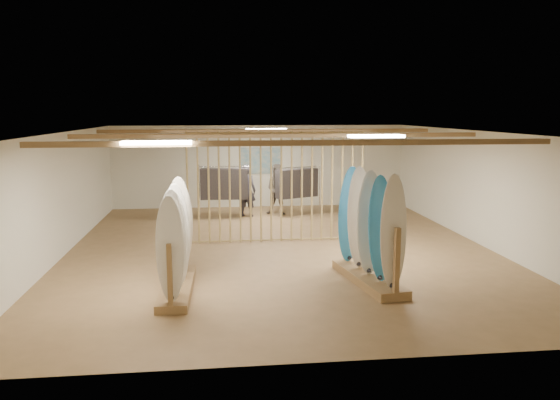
{
  "coord_description": "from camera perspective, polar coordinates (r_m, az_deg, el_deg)",
  "views": [
    {
      "loc": [
        -1.48,
        -12.66,
        3.28
      ],
      "look_at": [
        0.0,
        0.0,
        1.2
      ],
      "focal_mm": 35.0,
      "sensor_mm": 36.0,
      "label": 1
    }
  ],
  "objects": [
    {
      "name": "poster",
      "position": [
        18.77,
        -2.12,
        4.14
      ],
      "size": [
        1.4,
        0.03,
        0.9
      ],
      "primitive_type": "cube",
      "color": "teal",
      "rests_on": "ground"
    },
    {
      "name": "clothing_rack_a",
      "position": [
        16.8,
        -5.85,
        1.71
      ],
      "size": [
        1.55,
        0.44,
        1.66
      ],
      "rotation": [
        0.0,
        0.0,
        -0.04
      ],
      "color": "silver",
      "rests_on": "floor"
    },
    {
      "name": "shopper_b",
      "position": [
        17.37,
        -0.18,
        1.45
      ],
      "size": [
        1.02,
        0.88,
        1.83
      ],
      "primitive_type": "imported",
      "rotation": [
        0.0,
        0.0,
        -0.24
      ],
      "color": "#39332C",
      "rests_on": "floor"
    },
    {
      "name": "wall_left",
      "position": [
        13.27,
        -21.98,
        0.45
      ],
      "size": [
        0.0,
        12.0,
        12.0
      ],
      "primitive_type": "plane",
      "rotation": [
        1.57,
        0.0,
        1.57
      ],
      "color": "silver",
      "rests_on": "ground"
    },
    {
      "name": "rack_left",
      "position": [
        10.19,
        -10.76,
        -5.73
      ],
      "size": [
        0.6,
        2.44,
        1.96
      ],
      "rotation": [
        0.0,
        0.0,
        -0.02
      ],
      "color": "olive",
      "rests_on": "floor"
    },
    {
      "name": "wall_right",
      "position": [
        14.34,
        20.27,
        1.16
      ],
      "size": [
        0.0,
        12.0,
        12.0
      ],
      "primitive_type": "plane",
      "rotation": [
        1.57,
        0.0,
        -1.57
      ],
      "color": "silver",
      "rests_on": "ground"
    },
    {
      "name": "ceiling",
      "position": [
        12.75,
        0.0,
        7.11
      ],
      "size": [
        12.0,
        12.0,
        0.0
      ],
      "primitive_type": "plane",
      "rotation": [
        3.14,
        0.0,
        0.0
      ],
      "color": "gray",
      "rests_on": "ground"
    },
    {
      "name": "light_panels",
      "position": [
        12.75,
        0.0,
        6.84
      ],
      "size": [
        1.2,
        0.35,
        0.06
      ],
      "primitive_type": "cube",
      "color": "white",
      "rests_on": "ground"
    },
    {
      "name": "wall_front",
      "position": [
        7.07,
        5.67,
        -6.21
      ],
      "size": [
        12.0,
        0.0,
        12.0
      ],
      "primitive_type": "plane",
      "rotation": [
        -1.57,
        0.0,
        0.0
      ],
      "color": "silver",
      "rests_on": "ground"
    },
    {
      "name": "wall_back",
      "position": [
        18.81,
        -2.12,
        3.53
      ],
      "size": [
        12.0,
        0.0,
        12.0
      ],
      "primitive_type": "plane",
      "rotation": [
        1.57,
        0.0,
        0.0
      ],
      "color": "silver",
      "rests_on": "ground"
    },
    {
      "name": "ceiling_slats",
      "position": [
        12.75,
        0.0,
        6.75
      ],
      "size": [
        9.5,
        6.12,
        0.1
      ],
      "primitive_type": "cube",
      "color": "olive",
      "rests_on": "ground"
    },
    {
      "name": "bamboo_partition",
      "position": [
        13.67,
        -0.39,
        1.37
      ],
      "size": [
        4.45,
        0.05,
        2.78
      ],
      "color": "#A78C51",
      "rests_on": "ground"
    },
    {
      "name": "shopper_a",
      "position": [
        17.09,
        -3.52,
        1.36
      ],
      "size": [
        0.8,
        0.69,
        1.86
      ],
      "primitive_type": "imported",
      "rotation": [
        0.0,
        0.0,
        2.74
      ],
      "color": "#27252D",
      "rests_on": "floor"
    },
    {
      "name": "clothing_rack_b",
      "position": [
        17.23,
        1.76,
        1.77
      ],
      "size": [
        1.41,
        0.9,
        1.59
      ],
      "rotation": [
        0.0,
        0.0,
        0.42
      ],
      "color": "silver",
      "rests_on": "floor"
    },
    {
      "name": "rack_right",
      "position": [
        10.62,
        9.32,
        -4.67
      ],
      "size": [
        0.97,
        2.36,
        2.18
      ],
      "rotation": [
        0.0,
        0.0,
        0.16
      ],
      "color": "olive",
      "rests_on": "floor"
    },
    {
      "name": "floor",
      "position": [
        13.16,
        0.0,
        -5.16
      ],
      "size": [
        12.0,
        12.0,
        0.0
      ],
      "primitive_type": "plane",
      "color": "#957248",
      "rests_on": "ground"
    }
  ]
}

